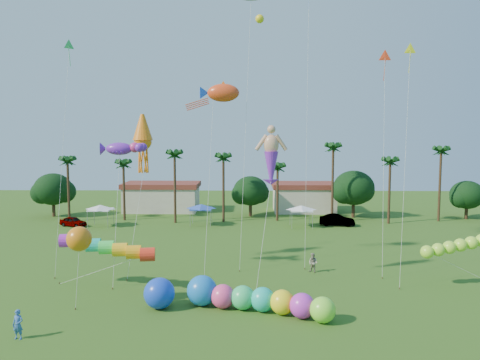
{
  "coord_description": "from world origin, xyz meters",
  "views": [
    {
      "loc": [
        0.72,
        -28.26,
        12.57
      ],
      "look_at": [
        0.0,
        10.0,
        9.0
      ],
      "focal_mm": 35.0,
      "sensor_mm": 36.0,
      "label": 1
    }
  ],
  "objects_px": {
    "car_a": "(73,222)",
    "spectator_a": "(18,325)",
    "car_b": "(337,220)",
    "caterpillar_inflatable": "(253,299)",
    "spectator_b": "(313,263)",
    "blue_ball": "(159,293)"
  },
  "relations": [
    {
      "from": "spectator_a",
      "to": "caterpillar_inflatable",
      "type": "xyz_separation_m",
      "value": [
        14.64,
        4.88,
        0.01
      ]
    },
    {
      "from": "car_b",
      "to": "blue_ball",
      "type": "xyz_separation_m",
      "value": [
        -19.02,
        -32.21,
        0.33
      ]
    },
    {
      "from": "caterpillar_inflatable",
      "to": "blue_ball",
      "type": "height_order",
      "value": "blue_ball"
    },
    {
      "from": "spectator_a",
      "to": "spectator_b",
      "type": "bearing_deg",
      "value": 43.66
    },
    {
      "from": "car_a",
      "to": "blue_ball",
      "type": "height_order",
      "value": "blue_ball"
    },
    {
      "from": "car_a",
      "to": "car_b",
      "type": "relative_size",
      "value": 0.81
    },
    {
      "from": "car_b",
      "to": "caterpillar_inflatable",
      "type": "distance_m",
      "value": 34.9
    },
    {
      "from": "car_b",
      "to": "spectator_b",
      "type": "xyz_separation_m",
      "value": [
        -6.52,
        -22.89,
        0.1
      ]
    },
    {
      "from": "car_b",
      "to": "spectator_a",
      "type": "bearing_deg",
      "value": 153.2
    },
    {
      "from": "car_b",
      "to": "caterpillar_inflatable",
      "type": "height_order",
      "value": "caterpillar_inflatable"
    },
    {
      "from": "spectator_b",
      "to": "caterpillar_inflatable",
      "type": "bearing_deg",
      "value": -81.67
    },
    {
      "from": "car_b",
      "to": "caterpillar_inflatable",
      "type": "bearing_deg",
      "value": 168.29
    },
    {
      "from": "spectator_a",
      "to": "blue_ball",
      "type": "distance_m",
      "value": 9.46
    },
    {
      "from": "car_a",
      "to": "spectator_a",
      "type": "distance_m",
      "value": 37.88
    },
    {
      "from": "spectator_a",
      "to": "blue_ball",
      "type": "xyz_separation_m",
      "value": [
        7.79,
        5.37,
        0.2
      ]
    },
    {
      "from": "spectator_b",
      "to": "blue_ball",
      "type": "height_order",
      "value": "blue_ball"
    },
    {
      "from": "spectator_b",
      "to": "blue_ball",
      "type": "distance_m",
      "value": 15.6
    },
    {
      "from": "car_a",
      "to": "car_b",
      "type": "xyz_separation_m",
      "value": [
        37.11,
        1.13,
        0.13
      ]
    },
    {
      "from": "car_b",
      "to": "blue_ball",
      "type": "relative_size",
      "value": 2.16
    },
    {
      "from": "spectator_a",
      "to": "blue_ball",
      "type": "bearing_deg",
      "value": 42.36
    },
    {
      "from": "car_b",
      "to": "spectator_b",
      "type": "relative_size",
      "value": 2.71
    },
    {
      "from": "car_b",
      "to": "caterpillar_inflatable",
      "type": "relative_size",
      "value": 0.45
    }
  ]
}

